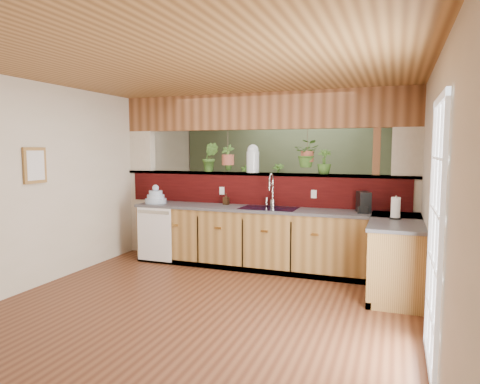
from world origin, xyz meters
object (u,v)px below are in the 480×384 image
(soap_dispenser, at_px, (226,199))
(coffee_maker, at_px, (363,203))
(faucet, at_px, (271,189))
(shelving_console, at_px, (264,211))
(dish_stack, at_px, (156,197))
(glass_jar, at_px, (253,159))
(paper_towel, at_px, (396,208))

(soap_dispenser, distance_m, coffee_maker, 2.05)
(faucet, distance_m, shelving_console, 2.35)
(dish_stack, relative_size, soap_dispenser, 1.97)
(dish_stack, height_order, soap_dispenser, dish_stack)
(soap_dispenser, height_order, coffee_maker, coffee_maker)
(faucet, bearing_deg, coffee_maker, -5.49)
(faucet, distance_m, glass_jar, 0.61)
(faucet, xyz_separation_m, glass_jar, (-0.37, 0.22, 0.44))
(dish_stack, bearing_deg, faucet, 6.47)
(faucet, bearing_deg, dish_stack, -173.53)
(dish_stack, distance_m, glass_jar, 1.66)
(soap_dispenser, relative_size, glass_jar, 0.39)
(dish_stack, height_order, paper_towel, dish_stack)
(shelving_console, bearing_deg, faucet, -54.11)
(dish_stack, relative_size, paper_towel, 1.17)
(faucet, height_order, dish_stack, faucet)
(shelving_console, bearing_deg, coffee_maker, -30.93)
(coffee_maker, xyz_separation_m, glass_jar, (-1.69, 0.35, 0.58))
(faucet, bearing_deg, glass_jar, 148.72)
(soap_dispenser, bearing_deg, paper_towel, -12.54)
(soap_dispenser, bearing_deg, glass_jar, 30.55)
(coffee_maker, relative_size, paper_towel, 0.98)
(coffee_maker, distance_m, paper_towel, 0.58)
(soap_dispenser, xyz_separation_m, coffee_maker, (2.05, -0.14, 0.04))
(dish_stack, relative_size, glass_jar, 0.77)
(faucet, xyz_separation_m, coffee_maker, (1.32, -0.13, -0.14))
(faucet, xyz_separation_m, paper_towel, (1.73, -0.54, -0.14))
(glass_jar, bearing_deg, dish_stack, -163.71)
(paper_towel, bearing_deg, dish_stack, 174.74)
(paper_towel, bearing_deg, glass_jar, 160.08)
(soap_dispenser, xyz_separation_m, paper_towel, (2.46, -0.55, 0.04))
(shelving_console, bearing_deg, paper_towel, -30.58)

